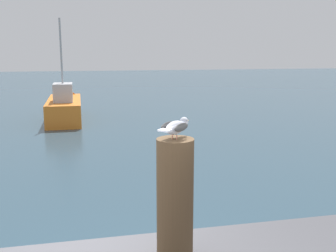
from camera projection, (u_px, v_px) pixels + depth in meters
The scene contains 3 objects.
mooring_post at pixel (175, 200), 2.98m from camera, with size 0.28×0.28×0.96m, color #4C3823.
seagull at pixel (176, 127), 2.88m from camera, with size 0.31×0.32×0.14m.
boat_orange at pixel (65, 106), 17.88m from camera, with size 1.44×5.56×4.49m.
Camera 1 is at (0.22, -3.21, 3.02)m, focal length 41.82 mm.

